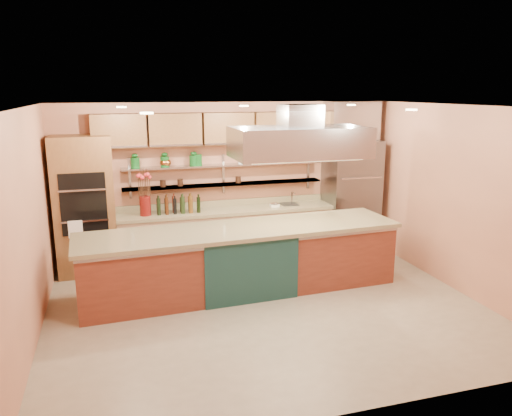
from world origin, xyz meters
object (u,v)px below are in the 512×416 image
object	(u,v)px
flower_vase	(145,206)
copper_kettle	(166,163)
refrigerator	(351,195)
island	(242,259)
kitchen_scale	(275,204)
green_canister	(197,160)

from	to	relation	value
flower_vase	copper_kettle	distance (m)	0.83
refrigerator	flower_vase	xyz separation A→B (m)	(-3.83, 0.01, 0.05)
refrigerator	flower_vase	distance (m)	3.83
island	kitchen_scale	world-z (taller)	kitchen_scale
refrigerator	copper_kettle	world-z (taller)	refrigerator
copper_kettle	refrigerator	bearing A→B (deg)	-3.83
refrigerator	island	xyz separation A→B (m)	(-2.53, -1.43, -0.55)
flower_vase	green_canister	size ratio (longest dim) A/B	1.68
island	copper_kettle	size ratio (longest dim) A/B	26.44
refrigerator	copper_kettle	distance (m)	3.52
green_canister	copper_kettle	bearing A→B (deg)	180.00
refrigerator	copper_kettle	xyz separation A→B (m)	(-3.43, 0.23, 0.74)
kitchen_scale	green_canister	xyz separation A→B (m)	(-1.36, 0.22, 0.84)
flower_vase	green_canister	xyz separation A→B (m)	(0.95, 0.22, 0.72)
island	copper_kettle	distance (m)	2.29
refrigerator	kitchen_scale	size ratio (longest dim) A/B	13.58
flower_vase	kitchen_scale	distance (m)	2.31
island	copper_kettle	xyz separation A→B (m)	(-0.90, 1.66, 1.29)
refrigerator	green_canister	xyz separation A→B (m)	(-2.89, 0.23, 0.76)
copper_kettle	island	bearing A→B (deg)	-61.51
refrigerator	green_canister	distance (m)	2.99
kitchen_scale	refrigerator	bearing A→B (deg)	-0.85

